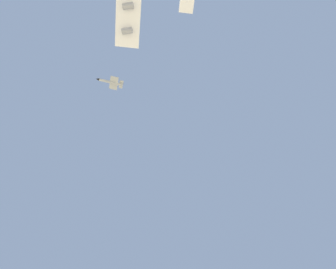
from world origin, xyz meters
TOP-DOWN VIEW (x-y plane):
  - chase_jet_lead at (41.15, 21.84)m, footprint 14.86×9.63m

SIDE VIEW (x-z plane):
  - chase_jet_lead at x=41.15m, z-range 133.72..137.72m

